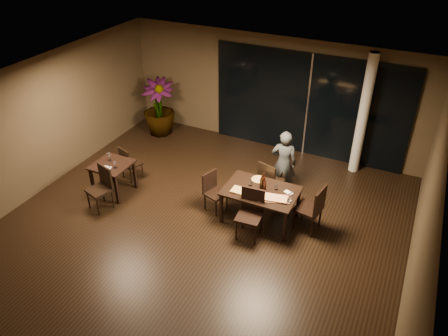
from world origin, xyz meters
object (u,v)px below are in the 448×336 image
(chair_main_left, at_px, (213,189))
(main_table, at_px, (261,193))
(side_table, at_px, (112,169))
(chair_main_far, at_px, (269,180))
(bottle_b, at_px, (265,185))
(diner, at_px, (284,163))
(chair_side_far, at_px, (129,162))
(chair_side_near, at_px, (102,185))
(potted_plant, at_px, (159,107))
(chair_main_right, at_px, (313,207))
(bottle_c, at_px, (263,180))
(chair_main_near, at_px, (251,211))
(bottle_a, at_px, (262,182))

(chair_main_left, bearing_deg, main_table, -67.44)
(side_table, xyz_separation_m, chair_main_far, (3.32, 1.22, -0.07))
(main_table, distance_m, bottle_b, 0.22)
(side_table, distance_m, chair_main_left, 2.38)
(diner, bearing_deg, side_table, 14.69)
(bottle_b, bearing_deg, chair_side_far, 179.22)
(chair_side_near, bearing_deg, potted_plant, 120.27)
(chair_main_right, height_order, potted_plant, potted_plant)
(potted_plant, bearing_deg, chair_side_near, -77.34)
(chair_side_near, height_order, diner, diner)
(chair_side_far, height_order, bottle_c, bottle_c)
(chair_main_far, bearing_deg, chair_side_far, 27.09)
(chair_main_near, bearing_deg, chair_main_left, 152.73)
(chair_side_near, bearing_deg, main_table, 35.43)
(main_table, relative_size, bottle_c, 4.25)
(chair_main_far, xyz_separation_m, diner, (0.17, 0.43, 0.23))
(main_table, relative_size, diner, 0.95)
(main_table, height_order, bottle_b, bottle_b)
(main_table, xyz_separation_m, chair_main_far, (-0.08, 0.72, -0.12))
(chair_main_far, distance_m, chair_main_near, 1.24)
(chair_side_far, height_order, potted_plant, potted_plant)
(potted_plant, xyz_separation_m, bottle_c, (4.05, -2.33, 0.13))
(main_table, distance_m, diner, 1.17)
(potted_plant, height_order, bottle_b, potted_plant)
(chair_main_far, distance_m, bottle_b, 0.78)
(main_table, xyz_separation_m, chair_main_right, (1.07, 0.13, -0.09))
(chair_main_right, relative_size, bottle_a, 3.18)
(chair_main_near, bearing_deg, chair_side_far, 165.42)
(bottle_c, bearing_deg, bottle_b, -56.09)
(chair_side_far, xyz_separation_m, bottle_a, (3.37, -0.02, 0.43))
(side_table, relative_size, chair_side_near, 0.81)
(side_table, bearing_deg, chair_side_far, 88.87)
(chair_main_far, bearing_deg, chair_main_right, 168.65)
(main_table, relative_size, chair_main_far, 1.52)
(main_table, distance_m, chair_main_near, 0.52)
(bottle_a, xyz_separation_m, bottle_c, (0.01, 0.07, 0.01))
(main_table, height_order, chair_side_near, chair_side_near)
(diner, bearing_deg, main_table, 75.01)
(chair_side_near, bearing_deg, bottle_c, 37.48)
(bottle_a, xyz_separation_m, bottle_b, (0.08, -0.03, -0.03))
(main_table, bearing_deg, chair_main_right, 6.78)
(chair_main_near, height_order, chair_main_right, chair_main_right)
(chair_side_near, bearing_deg, chair_main_far, 46.72)
(bottle_b, distance_m, bottle_c, 0.13)
(side_table, distance_m, chair_side_near, 0.57)
(chair_main_right, xyz_separation_m, chair_side_far, (-4.46, -0.05, -0.10))
(potted_plant, bearing_deg, diner, -17.44)
(main_table, distance_m, potted_plant, 4.74)
(chair_main_far, relative_size, chair_side_near, 1.00)
(main_table, distance_m, side_table, 3.44)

